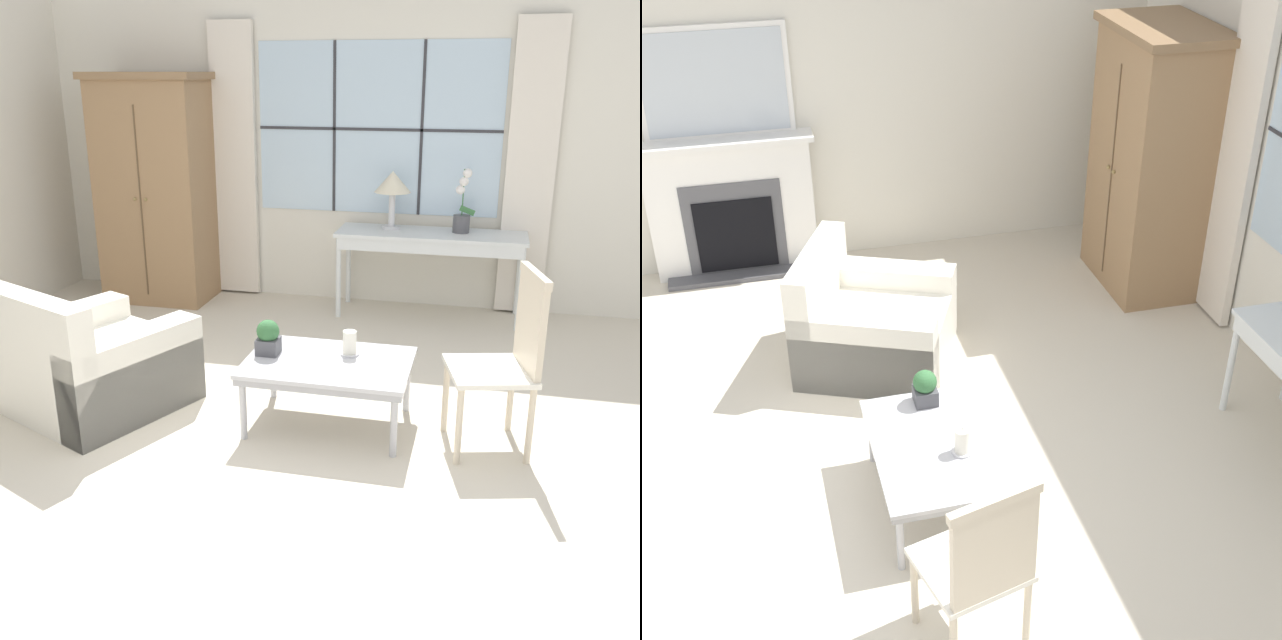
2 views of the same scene
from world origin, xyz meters
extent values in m
plane|color=beige|center=(0.00, 0.00, 0.00)|extent=(14.00, 14.00, 0.00)
cube|color=silver|center=(0.00, 3.03, 1.40)|extent=(7.20, 0.06, 2.80)
cube|color=silver|center=(0.00, 3.00, 1.53)|extent=(2.10, 0.01, 1.43)
cube|color=#2D2D33|center=(-0.38, 2.99, 1.53)|extent=(0.02, 0.02, 1.43)
cube|color=#2D2D33|center=(0.38, 2.99, 1.53)|extent=(0.02, 0.02, 1.43)
cube|color=#2D2D33|center=(0.00, 2.99, 1.53)|extent=(2.10, 0.02, 0.02)
cube|color=silver|center=(-1.29, 2.95, 1.22)|extent=(0.40, 0.06, 2.40)
cube|color=silver|center=(1.29, 2.95, 1.22)|extent=(0.40, 0.06, 2.40)
cube|color=#93704C|center=(-1.93, 2.64, 0.97)|extent=(0.92, 0.61, 1.94)
cube|color=olive|center=(-1.93, 2.64, 1.97)|extent=(1.00, 0.67, 0.06)
cube|color=brown|center=(-1.93, 2.33, 0.93)|extent=(0.01, 0.01, 1.63)
sphere|color=#997F4C|center=(-1.98, 2.33, 0.97)|extent=(0.03, 0.03, 0.03)
sphere|color=#997F4C|center=(-1.88, 2.33, 0.97)|extent=(0.03, 0.03, 0.03)
cube|color=silver|center=(0.53, 2.68, 0.72)|extent=(1.57, 0.51, 0.03)
cube|color=silver|center=(0.53, 2.68, 0.65)|extent=(1.51, 0.49, 0.10)
cylinder|color=silver|center=(-0.22, 2.47, 0.35)|extent=(0.04, 0.04, 0.70)
cylinder|color=silver|center=(1.27, 2.47, 0.35)|extent=(0.04, 0.04, 0.70)
cylinder|color=silver|center=(-0.22, 2.90, 0.35)|extent=(0.04, 0.04, 0.70)
cylinder|color=silver|center=(1.27, 2.90, 0.35)|extent=(0.04, 0.04, 0.70)
cylinder|color=silver|center=(0.18, 2.75, 0.74)|extent=(0.16, 0.16, 0.02)
cylinder|color=silver|center=(0.18, 2.75, 0.90)|extent=(0.05, 0.05, 0.29)
cone|color=beige|center=(0.18, 2.75, 1.13)|extent=(0.31, 0.31, 0.18)
cylinder|color=#4C4C51|center=(0.76, 2.74, 0.80)|extent=(0.14, 0.14, 0.15)
cylinder|color=#336638|center=(0.76, 2.74, 1.07)|extent=(0.01, 0.01, 0.38)
cube|color=#336638|center=(0.81, 2.74, 0.92)|extent=(0.13, 0.02, 0.08)
sphere|color=white|center=(0.74, 2.75, 1.08)|extent=(0.08, 0.08, 0.08)
sphere|color=white|center=(0.76, 2.75, 1.15)|extent=(0.08, 0.08, 0.08)
sphere|color=white|center=(0.79, 2.75, 1.22)|extent=(0.08, 0.08, 0.08)
cube|color=silver|center=(-1.32, 0.44, 0.21)|extent=(1.21, 1.23, 0.42)
cube|color=silver|center=(-1.47, 0.08, 0.62)|extent=(0.90, 0.51, 0.40)
cube|color=silver|center=(-1.64, 0.58, 0.28)|extent=(0.56, 0.95, 0.56)
cube|color=silver|center=(-0.99, 0.30, 0.28)|extent=(0.56, 0.95, 0.56)
cube|color=white|center=(1.05, 0.45, 0.46)|extent=(0.54, 0.54, 0.03)
cube|color=beige|center=(1.25, 0.50, 0.73)|extent=(0.14, 0.40, 0.50)
cube|color=beige|center=(1.25, 0.50, 1.00)|extent=(0.15, 0.43, 0.05)
cylinder|color=beige|center=(0.92, 0.22, 0.22)|extent=(0.04, 0.04, 0.45)
cylinder|color=beige|center=(0.82, 0.59, 0.22)|extent=(0.04, 0.04, 0.45)
cylinder|color=beige|center=(1.29, 0.32, 0.22)|extent=(0.04, 0.04, 0.45)
cylinder|color=beige|center=(1.19, 0.68, 0.22)|extent=(0.04, 0.04, 0.45)
cube|color=#BCBCC1|center=(0.14, 0.51, 0.40)|extent=(0.96, 0.68, 0.03)
cube|color=#A0A0A4|center=(0.14, 0.51, 0.37)|extent=(0.94, 0.66, 0.04)
cylinder|color=#BCBCC1|center=(-0.29, 0.22, 0.19)|extent=(0.04, 0.04, 0.39)
cylinder|color=#BCBCC1|center=(0.57, 0.22, 0.19)|extent=(0.04, 0.04, 0.39)
cylinder|color=#BCBCC1|center=(-0.29, 0.80, 0.19)|extent=(0.04, 0.04, 0.39)
cylinder|color=#BCBCC1|center=(0.57, 0.80, 0.19)|extent=(0.04, 0.04, 0.39)
cube|color=#4C4C51|center=(-0.23, 0.53, 0.46)|extent=(0.13, 0.13, 0.10)
sphere|color=#336638|center=(-0.23, 0.53, 0.55)|extent=(0.14, 0.14, 0.14)
cylinder|color=silver|center=(0.24, 0.63, 0.42)|extent=(0.11, 0.11, 0.01)
cylinder|color=white|center=(0.24, 0.63, 0.49)|extent=(0.08, 0.08, 0.14)
cylinder|color=black|center=(0.24, 0.63, 0.57)|extent=(0.00, 0.00, 0.01)
camera|label=1|loc=(0.99, -3.23, 2.00)|focal=40.00mm
camera|label=2|loc=(3.75, -0.29, 3.48)|focal=50.00mm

